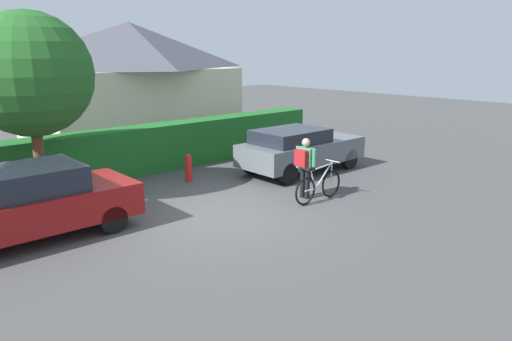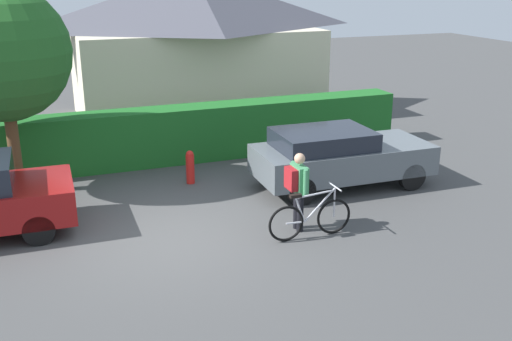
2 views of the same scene
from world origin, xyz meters
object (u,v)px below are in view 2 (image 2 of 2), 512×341
at_px(parked_car_far, 339,156).
at_px(bicycle, 310,218).
at_px(fire_hydrant, 190,167).
at_px(tree_kerbside, 1,53).
at_px(person_rider, 297,185).

height_order(parked_car_far, bicycle, parked_car_far).
distance_m(bicycle, fire_hydrant, 4.00).
bearing_deg(fire_hydrant, parked_car_far, -24.17).
xyz_separation_m(bicycle, tree_kerbside, (-5.18, 4.58, 2.77)).
bearing_deg(bicycle, tree_kerbside, 138.57).
relative_size(parked_car_far, person_rider, 2.63).
relative_size(bicycle, person_rider, 1.09).
height_order(tree_kerbside, fire_hydrant, tree_kerbside).
xyz_separation_m(person_rider, fire_hydrant, (-1.25, 3.36, -0.53)).
bearing_deg(bicycle, person_rider, 104.03).
bearing_deg(bicycle, parked_car_far, 51.77).
bearing_deg(person_rider, tree_kerbside, 140.60).
bearing_deg(tree_kerbside, parked_car_far, -17.73).
relative_size(parked_car_far, tree_kerbside, 0.89).
height_order(bicycle, person_rider, person_rider).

